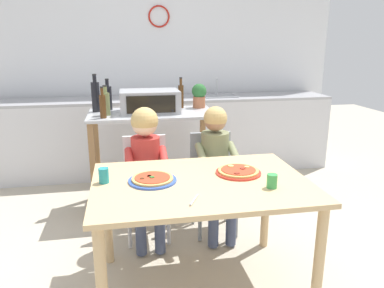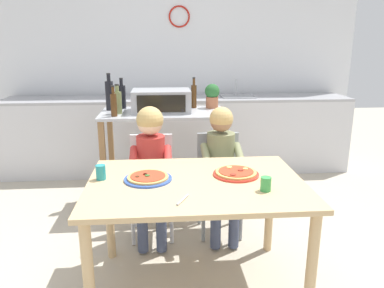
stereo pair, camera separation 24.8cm
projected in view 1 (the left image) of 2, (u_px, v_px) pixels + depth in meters
name	position (u px, v px, depth m)	size (l,w,h in m)	color
ground_plane	(177.00, 214.00, 3.46)	(10.75, 10.75, 0.00)	#B7AD99
back_wall_tiled	(156.00, 58.00, 4.68)	(4.56, 0.14, 2.70)	silver
kitchen_counter	(161.00, 134.00, 4.53)	(4.11, 0.60, 1.10)	silver
kitchen_island_cart	(153.00, 144.00, 3.50)	(1.16, 0.61, 0.92)	#B7BABF
toaster_oven	(150.00, 101.00, 3.40)	(0.53, 0.37, 0.20)	#999BA0
bottle_squat_spirits	(103.00, 105.00, 3.13)	(0.05, 0.05, 0.27)	#4C2D14
bottle_brown_beer	(181.00, 95.00, 3.62)	(0.05, 0.05, 0.30)	#4C2D14
bottle_dark_olive_oil	(96.00, 96.00, 3.41)	(0.08, 0.08, 0.35)	black
bottle_clear_vinegar	(108.00, 97.00, 3.51)	(0.08, 0.08, 0.30)	black
bottle_slim_sauce	(106.00, 103.00, 3.25)	(0.07, 0.07, 0.27)	olive
potted_herb_plant	(199.00, 95.00, 3.63)	(0.14, 0.14, 0.24)	#9E5B3D
dining_table	(201.00, 196.00, 2.27)	(1.30, 0.92, 0.73)	tan
dining_chair_left	(146.00, 179.00, 2.97)	(0.36, 0.36, 0.81)	silver
dining_chair_right	(213.00, 175.00, 3.08)	(0.36, 0.36, 0.81)	gray
child_in_red_shirt	(146.00, 158.00, 2.81)	(0.32, 0.42, 1.06)	#424C6B
child_in_olive_shirt	(217.00, 157.00, 2.92)	(0.32, 0.42, 1.04)	#424C6B
pizza_plate_blue_rimmed	(152.00, 179.00, 2.23)	(0.29, 0.29, 0.03)	#3356B7
pizza_plate_red_rimmed	(238.00, 172.00, 2.37)	(0.29, 0.29, 0.03)	red
drinking_cup_teal	(104.00, 175.00, 2.20)	(0.06, 0.06, 0.09)	teal
drinking_cup_green	(272.00, 181.00, 2.13)	(0.06, 0.06, 0.08)	green
serving_spoon	(194.00, 200.00, 1.96)	(0.01, 0.01, 0.14)	#B7BABF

